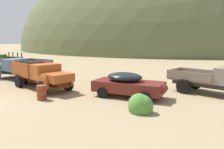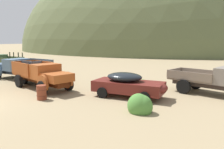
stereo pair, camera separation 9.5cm
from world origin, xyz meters
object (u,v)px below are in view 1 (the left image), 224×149
at_px(truck_oxide_orange, 45,76).
at_px(oil_drum_foreground, 42,93).
at_px(truck_chalk_blue, 17,68).
at_px(car_oxblood, 130,85).

relative_size(truck_oxide_orange, oil_drum_foreground, 6.96).
xyz_separation_m(truck_chalk_blue, car_oxblood, (11.72, -0.26, -0.20)).
height_order(truck_chalk_blue, truck_oxide_orange, same).
relative_size(car_oxblood, oil_drum_foreground, 5.42).
bearing_deg(truck_oxide_orange, oil_drum_foreground, -33.00).
xyz_separation_m(truck_oxide_orange, oil_drum_foreground, (2.03, -2.07, -0.57)).
distance_m(truck_chalk_blue, truck_oxide_orange, 5.61).
xyz_separation_m(truck_chalk_blue, oil_drum_foreground, (7.42, -3.65, -0.57)).
distance_m(truck_oxide_orange, car_oxblood, 6.47).
bearing_deg(truck_chalk_blue, truck_oxide_orange, 164.78).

